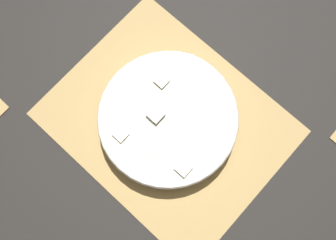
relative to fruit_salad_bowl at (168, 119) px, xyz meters
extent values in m
plane|color=black|center=(0.00, 0.00, -0.04)|extent=(6.00, 6.00, 0.00)
cube|color=tan|center=(0.00, 0.00, -0.03)|extent=(0.48, 0.39, 0.01)
cube|color=#3D2D19|center=(-0.17, 0.00, -0.03)|extent=(0.01, 0.38, 0.00)
cube|color=#3D2D19|center=(-0.10, 0.00, -0.03)|extent=(0.01, 0.38, 0.00)
cube|color=#3D2D19|center=(-0.03, 0.00, -0.03)|extent=(0.01, 0.38, 0.00)
cube|color=#3D2D19|center=(0.03, 0.00, -0.03)|extent=(0.01, 0.38, 0.00)
cube|color=#3D2D19|center=(0.10, 0.00, -0.03)|extent=(0.01, 0.38, 0.00)
cube|color=#3D2D19|center=(0.17, 0.00, -0.03)|extent=(0.01, 0.38, 0.00)
cylinder|color=silver|center=(0.00, 0.00, 0.00)|extent=(0.29, 0.29, 0.05)
torus|color=silver|center=(0.00, 0.00, 0.01)|extent=(0.29, 0.29, 0.01)
cylinder|color=#F7EFC6|center=(-0.03, 0.00, -0.02)|extent=(0.03, 0.03, 0.01)
cylinder|color=#F7EFC6|center=(-0.03, 0.09, 0.01)|extent=(0.03, 0.03, 0.01)
cylinder|color=#F7EFC6|center=(-0.04, 0.09, -0.01)|extent=(0.02, 0.02, 0.01)
cylinder|color=#F7EFC6|center=(0.04, 0.05, 0.01)|extent=(0.03, 0.03, 0.01)
cylinder|color=#F7EFC6|center=(0.06, 0.03, 0.00)|extent=(0.03, 0.03, 0.01)
cylinder|color=#F7EFC6|center=(-0.01, -0.05, 0.00)|extent=(0.03, 0.03, 0.01)
cylinder|color=#F7EFC6|center=(0.05, 0.00, -0.02)|extent=(0.03, 0.03, 0.01)
cylinder|color=#F7EFC6|center=(-0.02, 0.06, 0.01)|extent=(0.03, 0.03, 0.01)
cylinder|color=#F7EFC6|center=(-0.07, -0.01, 0.00)|extent=(0.03, 0.03, 0.01)
cylinder|color=#F7EFC6|center=(-0.01, -0.10, 0.00)|extent=(0.03, 0.03, 0.01)
cylinder|color=#F7EFC6|center=(-0.06, -0.10, -0.02)|extent=(0.03, 0.03, 0.01)
cube|color=beige|center=(0.09, -0.06, 0.01)|extent=(0.03, 0.03, 0.03)
cube|color=beige|center=(-0.06, 0.05, 0.01)|extent=(0.02, 0.02, 0.02)
cube|color=beige|center=(0.07, 0.06, 0.00)|extent=(0.02, 0.02, 0.02)
cube|color=beige|center=(0.11, 0.00, 0.00)|extent=(0.03, 0.03, 0.03)
cube|color=beige|center=(0.07, -0.06, -0.02)|extent=(0.03, 0.03, 0.03)
cube|color=beige|center=(0.01, 0.01, -0.01)|extent=(0.02, 0.02, 0.02)
cube|color=beige|center=(-0.09, 0.02, 0.00)|extent=(0.03, 0.03, 0.03)
cube|color=beige|center=(-0.04, -0.04, 0.01)|extent=(0.02, 0.02, 0.02)
cube|color=beige|center=(-0.04, 0.03, -0.02)|extent=(0.03, 0.03, 0.03)
cube|color=beige|center=(-0.10, -0.03, 0.00)|extent=(0.03, 0.03, 0.03)
cube|color=beige|center=(-0.02, -0.01, 0.02)|extent=(0.03, 0.03, 0.03)
cube|color=beige|center=(0.05, -0.03, 0.01)|extent=(0.03, 0.03, 0.03)
cube|color=beige|center=(-0.05, -0.09, 0.01)|extent=(0.03, 0.03, 0.03)
cube|color=beige|center=(0.03, -0.07, 0.01)|extent=(0.03, 0.03, 0.03)
ellipsoid|color=#F9A338|center=(0.08, -0.01, 0.01)|extent=(0.03, 0.02, 0.01)
ellipsoid|color=#F9A338|center=(0.01, 0.11, 0.01)|extent=(0.03, 0.02, 0.01)
ellipsoid|color=red|center=(0.03, 0.00, -0.01)|extent=(0.03, 0.01, 0.01)
ellipsoid|color=#F9A338|center=(0.03, -0.11, 0.00)|extent=(0.03, 0.02, 0.01)
ellipsoid|color=#F9A338|center=(-0.07, -0.07, 0.00)|extent=(0.03, 0.02, 0.01)
ellipsoid|color=#F9A338|center=(-0.07, 0.08, 0.01)|extent=(0.02, 0.01, 0.01)
ellipsoid|color=#F9A338|center=(0.08, 0.02, 0.01)|extent=(0.03, 0.01, 0.01)
camera|label=1|loc=(0.12, -0.13, 0.80)|focal=42.00mm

